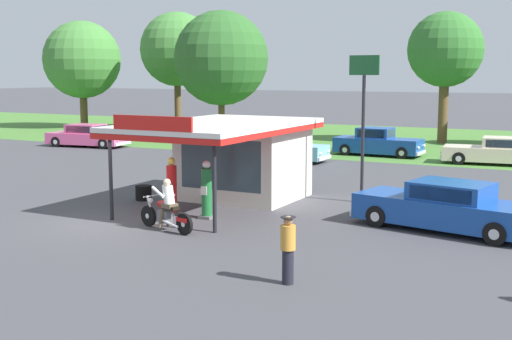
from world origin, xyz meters
TOP-DOWN VIEW (x-y plane):
  - ground_plane at (0.00, 0.00)m, footprint 300.00×300.00m
  - grass_verge_strip at (0.00, 30.00)m, footprint 120.00×24.00m
  - service_station_kiosk at (1.69, 5.28)m, footprint 4.75×7.84m
  - gas_pump_nearside at (1.00, 1.94)m, footprint 0.44×0.44m
  - gas_pump_offside at (2.37, 1.94)m, footprint 0.44×0.44m
  - motorcycle_with_rider at (2.19, -0.07)m, footprint 2.25×0.87m
  - featured_classic_sedan at (9.61, 3.78)m, footprint 5.80×2.93m
  - parked_car_back_row_centre at (-15.77, 16.95)m, footprint 5.50×2.54m
  - parked_car_back_row_far_right at (8.87, 20.04)m, footprint 5.69×2.47m
  - parked_car_second_row_spare at (-6.87, 20.46)m, footprint 5.43×2.85m
  - parked_car_back_row_right at (2.18, 20.89)m, footprint 5.11×2.01m
  - parked_car_back_row_far_left at (-1.71, 16.23)m, footprint 4.99×1.87m
  - bystander_chatting_near_pumps at (7.59, -3.13)m, footprint 0.34×0.34m
  - tree_oak_distant_spare at (-11.07, 26.23)m, footprint 6.77×6.77m
  - tree_oak_left at (-26.30, 28.48)m, footprint 6.52×6.52m
  - tree_oak_centre at (4.02, 29.63)m, footprint 4.98×4.98m
  - tree_oak_right at (-17.68, 30.20)m, footprint 6.01×6.01m
  - roadside_pole_sign at (5.93, 6.92)m, footprint 1.10×0.12m
  - spare_tire_stack at (-1.42, 3.63)m, footprint 0.60×0.60m

SIDE VIEW (x-z plane):
  - ground_plane at x=0.00m, z-range 0.00..0.00m
  - grass_verge_strip at x=0.00m, z-range 0.00..0.01m
  - spare_tire_stack at x=-1.42m, z-range 0.00..0.54m
  - parked_car_back_row_far_right at x=8.87m, z-range -0.05..1.36m
  - motorcycle_with_rider at x=2.19m, z-range -0.14..1.44m
  - parked_car_back_row_centre at x=-15.77m, z-range -0.06..1.37m
  - parked_car_back_row_far_left at x=-1.71m, z-range -0.06..1.41m
  - featured_classic_sedan at x=9.61m, z-range -0.06..1.43m
  - parked_car_back_row_right at x=2.18m, z-range -0.08..1.51m
  - parked_car_second_row_spare at x=-6.87m, z-range -0.08..1.53m
  - bystander_chatting_near_pumps at x=7.59m, z-range 0.05..1.61m
  - gas_pump_offside at x=2.37m, z-range -0.08..1.81m
  - gas_pump_nearside at x=1.00m, z-range -0.08..1.84m
  - service_station_kiosk at x=1.69m, z-range 0.03..3.45m
  - roadside_pole_sign at x=5.93m, z-range 0.93..6.23m
  - tree_oak_distant_spare at x=-11.07m, z-range 0.97..10.08m
  - tree_oak_left at x=-26.30m, z-range 1.10..10.15m
  - tree_oak_centre at x=4.02m, z-range 1.76..10.48m
  - tree_oak_right at x=-17.68m, z-range 1.77..11.36m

